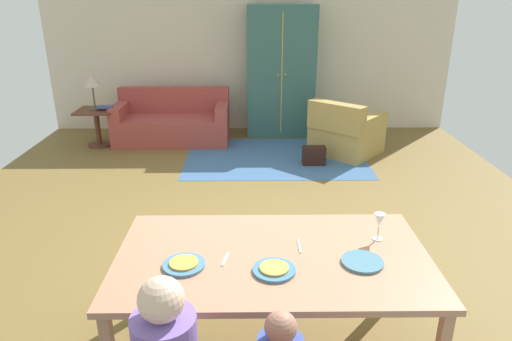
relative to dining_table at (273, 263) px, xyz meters
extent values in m
cube|color=brown|center=(-0.15, 2.19, -0.71)|extent=(6.83, 6.62, 0.02)
cube|color=beige|center=(-0.15, 5.55, 0.65)|extent=(6.83, 0.10, 2.70)
cube|color=tan|center=(0.00, 0.00, 0.04)|extent=(1.92, 1.08, 0.04)
cube|color=tan|center=(-0.90, 0.48, -0.34)|extent=(0.06, 0.06, 0.72)
cube|color=tan|center=(0.90, 0.48, -0.34)|extent=(0.06, 0.06, 0.72)
cylinder|color=teal|center=(-0.53, -0.12, 0.07)|extent=(0.25, 0.25, 0.02)
cylinder|color=gold|center=(-0.53, -0.12, 0.09)|extent=(0.17, 0.17, 0.01)
cylinder|color=teal|center=(0.00, -0.18, 0.07)|extent=(0.25, 0.25, 0.02)
cylinder|color=gold|center=(0.00, -0.18, 0.09)|extent=(0.17, 0.17, 0.01)
cylinder|color=teal|center=(0.53, -0.10, 0.07)|extent=(0.25, 0.25, 0.02)
cylinder|color=silver|center=(0.69, 0.18, 0.07)|extent=(0.06, 0.06, 0.01)
cylinder|color=silver|center=(0.69, 0.18, 0.11)|extent=(0.01, 0.01, 0.09)
cone|color=silver|center=(0.69, 0.18, 0.20)|extent=(0.07, 0.07, 0.09)
cube|color=silver|center=(-0.29, -0.05, 0.07)|extent=(0.04, 0.15, 0.01)
cube|color=silver|center=(0.17, 0.10, 0.07)|extent=(0.01, 0.17, 0.01)
sphere|color=beige|center=(-0.53, -0.76, 0.31)|extent=(0.21, 0.21, 0.21)
sphere|color=#A7705C|center=(0.00, -0.76, 0.15)|extent=(0.15, 0.15, 0.15)
cube|color=#3C6190|center=(0.23, 3.93, -0.69)|extent=(2.60, 1.80, 0.01)
cube|color=#9F403A|center=(-1.39, 4.73, -0.49)|extent=(1.80, 0.84, 0.42)
cube|color=#9F403A|center=(-1.39, 5.07, -0.08)|extent=(1.80, 0.20, 0.40)
cube|color=#9F403A|center=(-2.20, 4.73, -0.18)|extent=(0.18, 0.84, 0.20)
cube|color=#9F403A|center=(-0.58, 4.73, -0.18)|extent=(0.18, 0.84, 0.20)
cube|color=#AB8E4A|center=(1.30, 4.13, -0.49)|extent=(1.19, 1.19, 0.42)
cube|color=#AB8E4A|center=(1.08, 3.87, -0.08)|extent=(0.77, 0.71, 0.40)
cube|color=#AB8E4A|center=(1.55, 3.91, -0.18)|extent=(0.69, 0.75, 0.20)
cube|color=#AB8E4A|center=(1.05, 4.35, -0.18)|extent=(0.69, 0.75, 0.20)
cube|color=#325C57|center=(0.36, 5.16, 0.35)|extent=(1.10, 0.56, 2.10)
cube|color=#B69E42|center=(0.36, 4.88, 0.35)|extent=(0.02, 0.01, 1.89)
sphere|color=#B69E42|center=(0.30, 4.87, 0.35)|extent=(0.04, 0.04, 0.04)
sphere|color=#B69E42|center=(0.42, 4.87, 0.35)|extent=(0.04, 0.04, 0.04)
cube|color=#593021|center=(-2.53, 4.53, -0.13)|extent=(0.56, 0.56, 0.03)
cylinder|color=#593021|center=(-2.53, 4.53, -0.42)|extent=(0.08, 0.08, 0.55)
cylinder|color=#593021|center=(-2.53, 4.53, -0.68)|extent=(0.36, 0.36, 0.03)
cylinder|color=brown|center=(-2.53, 4.53, -0.11)|extent=(0.16, 0.16, 0.02)
cylinder|color=brown|center=(-2.53, 4.53, 0.07)|extent=(0.02, 0.02, 0.34)
cone|color=#C4AA99|center=(-2.53, 4.53, 0.33)|extent=(0.26, 0.26, 0.18)
cube|color=maroon|center=(-2.31, 4.57, -0.10)|extent=(0.22, 0.16, 0.03)
cube|color=#3A4E8B|center=(-2.37, 4.52, -0.08)|extent=(0.22, 0.16, 0.03)
cube|color=black|center=(0.75, 3.63, -0.57)|extent=(0.32, 0.16, 0.26)
camera|label=1|loc=(-0.13, -2.44, 1.56)|focal=32.29mm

